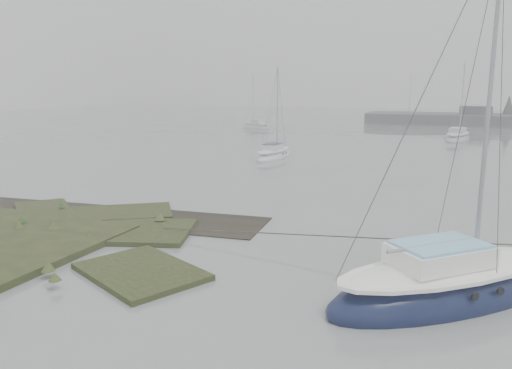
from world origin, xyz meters
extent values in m
plane|color=slate|center=(0.00, 30.00, 0.00)|extent=(160.00, 160.00, 0.00)
cube|color=#424247|center=(10.00, 61.00, 1.40)|extent=(4.00, 3.00, 2.20)
cone|color=#384238|center=(14.00, 63.00, 2.20)|extent=(2.00, 2.00, 3.50)
ellipsoid|color=black|center=(8.38, 1.00, 0.11)|extent=(6.30, 6.26, 1.62)
ellipsoid|color=white|center=(8.38, 1.00, 0.76)|extent=(5.38, 5.34, 0.46)
cube|color=white|center=(8.17, 0.80, 1.16)|extent=(2.64, 2.63, 0.48)
cube|color=#80BDDB|center=(8.17, 0.80, 1.43)|extent=(2.43, 2.43, 0.08)
cylinder|color=#939399|center=(8.99, 1.60, 4.92)|extent=(0.11, 0.11, 7.64)
cylinder|color=#939399|center=(8.04, 0.66, 1.43)|extent=(1.96, 1.94, 0.09)
ellipsoid|color=white|center=(-3.95, 22.07, 0.09)|extent=(1.82, 5.03, 1.21)
ellipsoid|color=silver|center=(-3.95, 22.07, 0.57)|extent=(1.47, 4.38, 0.34)
cube|color=silver|center=(-3.96, 21.86, 0.87)|extent=(1.13, 1.74, 0.35)
cube|color=#161D4B|center=(-3.96, 21.86, 1.06)|extent=(1.05, 1.60, 0.06)
cylinder|color=#939399|center=(-3.93, 22.71, 3.65)|extent=(0.08, 0.08, 5.68)
cylinder|color=#939399|center=(-3.97, 21.72, 1.06)|extent=(0.14, 1.99, 0.06)
ellipsoid|color=silver|center=(-14.91, 45.51, 0.08)|extent=(4.98, 3.66, 1.17)
ellipsoid|color=silver|center=(-14.91, 45.51, 0.55)|extent=(4.28, 3.09, 0.33)
cube|color=silver|center=(-14.73, 45.42, 0.84)|extent=(1.94, 1.68, 0.34)
cube|color=#AAADB5|center=(-14.73, 45.42, 1.03)|extent=(1.78, 1.56, 0.05)
cylinder|color=#939399|center=(-15.45, 45.80, 3.53)|extent=(0.08, 0.08, 5.49)
cylinder|color=#939399|center=(-14.60, 45.35, 1.03)|extent=(1.72, 0.96, 0.06)
ellipsoid|color=#9DA1A6|center=(8.16, 39.86, 0.10)|extent=(2.92, 5.93, 1.38)
ellipsoid|color=silver|center=(8.16, 39.86, 0.65)|extent=(2.41, 5.15, 0.39)
cube|color=silver|center=(8.11, 39.62, 0.99)|extent=(1.57, 2.14, 0.41)
cube|color=#AEB2BA|center=(8.11, 39.62, 1.22)|extent=(1.46, 1.97, 0.06)
cylinder|color=#939399|center=(8.30, 40.58, 4.18)|extent=(0.09, 0.09, 6.49)
cylinder|color=#939399|center=(8.08, 39.46, 1.22)|extent=(0.51, 2.24, 0.07)
ellipsoid|color=silver|center=(1.85, 62.84, 0.09)|extent=(5.01, 4.71, 1.26)
ellipsoid|color=white|center=(1.85, 62.84, 0.59)|extent=(4.28, 4.02, 0.36)
cube|color=white|center=(2.01, 62.70, 0.90)|extent=(2.07, 2.01, 0.37)
cube|color=#B3B8C0|center=(2.01, 62.70, 1.11)|extent=(1.91, 1.86, 0.06)
cylinder|color=#939399|center=(1.35, 63.29, 3.81)|extent=(0.08, 0.08, 5.93)
cylinder|color=#939399|center=(2.12, 62.60, 1.11)|extent=(1.60, 1.43, 0.07)
camera|label=1|loc=(8.43, -11.38, 5.14)|focal=35.00mm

